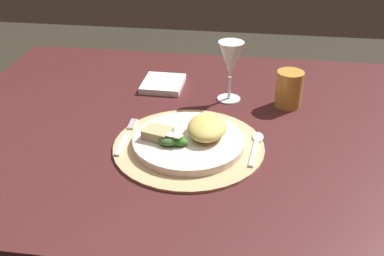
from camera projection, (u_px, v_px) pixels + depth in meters
dining_table at (198, 163)px, 1.14m from camera, size 1.26×0.92×0.74m
placemat at (189, 146)px, 0.99m from camera, size 0.33×0.33×0.01m
dinner_plate at (189, 141)px, 0.99m from camera, size 0.24×0.24×0.02m
pasta_serving at (207, 127)px, 0.99m from camera, size 0.09×0.12×0.04m
salad_greens at (170, 138)px, 0.96m from camera, size 0.10×0.08×0.03m
bread_piece at (158, 133)px, 0.98m from camera, size 0.07×0.06×0.02m
fork at (125, 138)px, 1.01m from camera, size 0.02×0.16×0.00m
spoon at (256, 143)px, 0.99m from camera, size 0.03×0.14×0.01m
napkin at (163, 84)px, 1.26m from camera, size 0.11×0.12×0.02m
wine_glass at (230, 61)px, 1.14m from camera, size 0.07×0.07×0.16m
amber_tumbler at (289, 89)px, 1.14m from camera, size 0.07×0.07×0.09m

